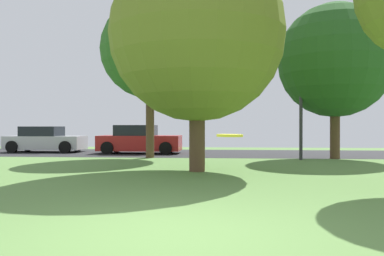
% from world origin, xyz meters
% --- Properties ---
extents(ground_plane, '(44.00, 44.00, 0.00)m').
position_xyz_m(ground_plane, '(0.00, 0.00, 0.00)').
color(ground_plane, '#5B8442').
extents(road_strip, '(44.00, 6.40, 0.01)m').
position_xyz_m(road_strip, '(0.00, 16.00, 0.00)').
color(road_strip, '#28282B').
rests_on(road_strip, ground_plane).
extents(maple_tree_near, '(5.51, 5.51, 7.07)m').
position_xyz_m(maple_tree_near, '(-0.13, 7.52, 4.31)').
color(maple_tree_near, brown).
rests_on(maple_tree_near, ground_plane).
extents(oak_tree_right, '(4.42, 4.42, 7.08)m').
position_xyz_m(oak_tree_right, '(-2.62, 12.83, 4.85)').
color(oak_tree_right, brown).
rests_on(oak_tree_right, ground_plane).
extents(birch_tree_lone, '(4.95, 4.95, 6.75)m').
position_xyz_m(birch_tree_lone, '(5.50, 12.97, 4.27)').
color(birch_tree_lone, brown).
rests_on(birch_tree_lone, ground_plane).
extents(frisbee_disc, '(0.35, 0.35, 0.03)m').
position_xyz_m(frisbee_disc, '(0.83, -1.19, 1.33)').
color(frisbee_disc, yellow).
extents(parked_car_silver, '(4.13, 1.96, 1.40)m').
position_xyz_m(parked_car_silver, '(-9.09, 16.32, 0.64)').
color(parked_car_silver, '#B7B7BC').
rests_on(parked_car_silver, ground_plane).
extents(parked_car_red, '(4.21, 2.03, 1.47)m').
position_xyz_m(parked_car_red, '(-3.73, 15.66, 0.67)').
color(parked_car_red, '#B21E1E').
rests_on(parked_car_red, ground_plane).
extents(street_lamp_post, '(0.14, 0.14, 4.50)m').
position_xyz_m(street_lamp_post, '(3.91, 12.20, 2.25)').
color(street_lamp_post, '#2D2D33').
rests_on(street_lamp_post, ground_plane).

